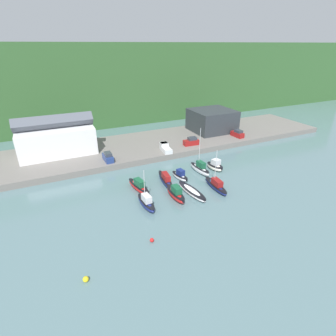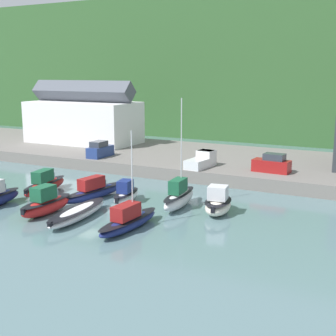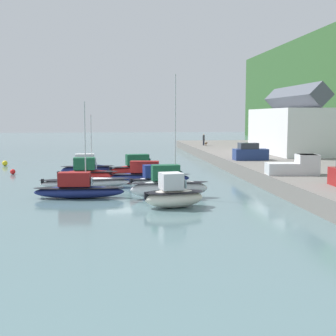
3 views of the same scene
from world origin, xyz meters
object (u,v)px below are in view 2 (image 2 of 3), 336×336
(moored_boat_6, at_px, (46,204))
(moored_boat_3, at_px, (179,197))
(moored_boat_0, at_px, (45,185))
(moored_boat_4, at_px, (218,203))
(moored_boat_2, at_px, (126,194))
(pickup_truck_0, at_px, (202,160))
(moored_boat_1, at_px, (94,191))
(moored_boat_8, at_px, (128,220))
(moored_boat_7, at_px, (78,213))
(parked_car_1, at_px, (100,150))
(parked_car_2, at_px, (272,164))

(moored_boat_6, bearing_deg, moored_boat_3, 36.16)
(moored_boat_0, xyz_separation_m, moored_boat_4, (19.20, 1.50, 0.05))
(moored_boat_2, bearing_deg, moored_boat_3, -2.32)
(moored_boat_2, xyz_separation_m, moored_boat_6, (-4.36, -6.64, 0.16))
(moored_boat_2, relative_size, pickup_truck_0, 1.05)
(moored_boat_2, xyz_separation_m, moored_boat_3, (5.49, 0.75, 0.26))
(moored_boat_2, xyz_separation_m, moored_boat_4, (9.51, 0.63, 0.16))
(moored_boat_1, bearing_deg, moored_boat_6, -89.81)
(moored_boat_8, bearing_deg, moored_boat_1, 144.69)
(moored_boat_2, distance_m, moored_boat_7, 6.64)
(moored_boat_2, height_order, moored_boat_6, moored_boat_6)
(moored_boat_6, height_order, pickup_truck_0, pickup_truck_0)
(moored_boat_0, distance_m, moored_boat_3, 15.26)
(parked_car_1, bearing_deg, pickup_truck_0, -1.32)
(parked_car_1, bearing_deg, moored_boat_2, -48.10)
(moored_boat_2, distance_m, pickup_truck_0, 13.44)
(moored_boat_2, distance_m, moored_boat_6, 7.94)
(moored_boat_2, height_order, moored_boat_4, moored_boat_4)
(moored_boat_0, relative_size, moored_boat_2, 1.50)
(moored_boat_7, height_order, parked_car_1, parked_car_1)
(moored_boat_0, distance_m, moored_boat_4, 19.26)
(moored_boat_0, xyz_separation_m, parked_car_1, (-2.68, 13.91, 1.47))
(moored_boat_8, bearing_deg, parked_car_2, 76.41)
(moored_boat_8, xyz_separation_m, parked_car_1, (-16.95, 19.90, 1.59))
(parked_car_2, bearing_deg, moored_boat_7, 154.12)
(parked_car_1, bearing_deg, moored_boat_0, -80.66)
(moored_boat_0, height_order, moored_boat_6, moored_boat_6)
(moored_boat_6, height_order, parked_car_1, parked_car_1)
(moored_boat_1, relative_size, parked_car_1, 2.05)
(moored_boat_1, height_order, pickup_truck_0, pickup_truck_0)
(moored_boat_4, distance_m, moored_boat_6, 15.66)
(moored_boat_3, relative_size, pickup_truck_0, 2.12)
(moored_boat_0, relative_size, moored_boat_4, 1.56)
(moored_boat_7, relative_size, parked_car_2, 2.04)
(moored_boat_1, bearing_deg, moored_boat_2, 13.05)
(moored_boat_3, height_order, moored_boat_4, moored_boat_3)
(moored_boat_0, xyz_separation_m, moored_boat_3, (15.18, 1.62, 0.15))
(moored_boat_1, bearing_deg, parked_car_1, 130.23)
(moored_boat_0, bearing_deg, moored_boat_3, -4.15)
(moored_boat_3, bearing_deg, parked_car_1, 141.01)
(moored_boat_0, bearing_deg, moored_boat_1, -5.61)
(moored_boat_2, relative_size, moored_boat_6, 0.81)
(moored_boat_7, bearing_deg, moored_boat_3, 43.63)
(moored_boat_0, bearing_deg, parked_car_2, 25.76)
(moored_boat_1, height_order, moored_boat_4, moored_boat_4)
(parked_car_1, bearing_deg, parked_car_2, 0.83)
(moored_boat_0, relative_size, moored_boat_3, 0.74)
(parked_car_1, relative_size, parked_car_2, 0.99)
(moored_boat_3, height_order, moored_boat_8, moored_boat_3)
(moored_boat_2, relative_size, parked_car_1, 1.21)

